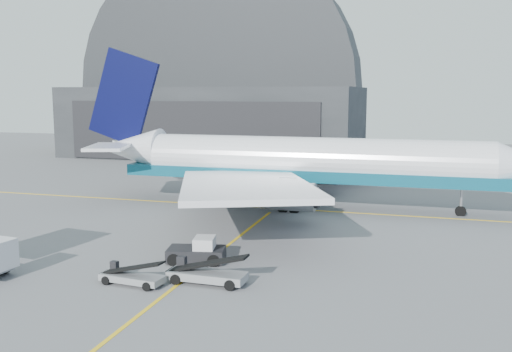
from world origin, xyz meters
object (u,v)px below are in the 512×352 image
(airliner, at_px, (295,162))
(pushback_tug, at_px, (198,252))
(belt_loader_b, at_px, (206,274))
(belt_loader_a, at_px, (132,276))

(airliner, xyz_separation_m, pushback_tug, (-2.22, -19.97, -3.81))
(pushback_tug, xyz_separation_m, belt_loader_b, (2.12, -3.89, -0.07))
(airliner, xyz_separation_m, belt_loader_b, (-0.11, -23.86, -3.88))
(pushback_tug, height_order, belt_loader_b, belt_loader_b)
(belt_loader_a, relative_size, belt_loader_b, 0.84)
(belt_loader_b, bearing_deg, belt_loader_a, -160.00)
(pushback_tug, bearing_deg, belt_loader_b, -73.03)
(belt_loader_b, bearing_deg, pushback_tug, 119.79)
(pushback_tug, height_order, belt_loader_a, pushback_tug)
(airliner, height_order, belt_loader_a, airliner)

